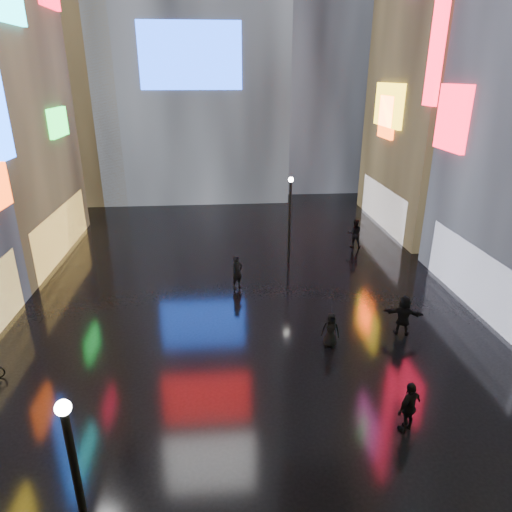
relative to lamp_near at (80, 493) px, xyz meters
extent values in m
plane|color=black|center=(4.13, 15.21, -2.94)|extent=(140.00, 140.00, 0.00)
cube|color=#FFC659|center=(-6.97, 21.21, -1.44)|extent=(0.20, 10.00, 3.00)
cube|color=#16CE36|center=(-6.72, 23.03, 4.97)|extent=(0.25, 3.00, 1.71)
cube|color=#16D2DA|center=(-6.72, 17.82, 10.66)|extent=(0.25, 4.84, 1.37)
cube|color=white|center=(15.23, 12.21, -1.44)|extent=(0.20, 9.00, 3.00)
cube|color=red|center=(14.98, 16.33, 5.64)|extent=(0.25, 2.99, 3.26)
cube|color=red|center=(14.98, 19.21, 11.06)|extent=(0.25, 1.40, 10.00)
cube|color=black|center=(20.13, 25.21, 11.06)|extent=(10.00, 12.00, 28.00)
cube|color=white|center=(15.23, 25.21, -1.44)|extent=(0.20, 9.00, 3.00)
cube|color=gold|center=(14.98, 25.53, 5.71)|extent=(0.25, 4.92, 2.91)
cube|color=#E53F0B|center=(14.98, 25.65, 4.90)|extent=(0.25, 2.63, 2.87)
cube|color=#194CFF|center=(1.13, 32.11, 9.06)|extent=(8.00, 0.20, 5.00)
cube|color=black|center=(13.13, 41.21, 14.06)|extent=(12.00, 12.00, 34.00)
cube|color=black|center=(-9.87, 37.21, 10.06)|extent=(10.00, 10.00, 26.00)
cylinder|color=black|center=(0.00, 0.00, -0.44)|extent=(0.16, 0.16, 5.00)
sphere|color=white|center=(0.00, 0.00, 2.11)|extent=(0.30, 0.30, 0.30)
cylinder|color=black|center=(7.11, 18.66, -0.44)|extent=(0.16, 0.16, 5.00)
sphere|color=white|center=(7.11, 18.66, 2.11)|extent=(0.30, 0.30, 0.30)
imported|color=black|center=(8.73, 4.22, -2.04)|extent=(1.13, 0.93, 1.80)
imported|color=black|center=(7.42, 9.24, -2.18)|extent=(0.86, 0.69, 1.53)
imported|color=black|center=(10.80, 9.92, -2.04)|extent=(1.76, 1.06, 1.81)
imported|color=black|center=(3.81, 15.20, -2.04)|extent=(0.79, 0.74, 1.82)
imported|color=black|center=(11.80, 20.78, -2.00)|extent=(1.00, 0.83, 1.89)
imported|color=black|center=(7.42, 9.24, -0.94)|extent=(1.32, 1.31, 0.94)
camera|label=1|loc=(2.92, -6.91, 7.71)|focal=32.00mm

